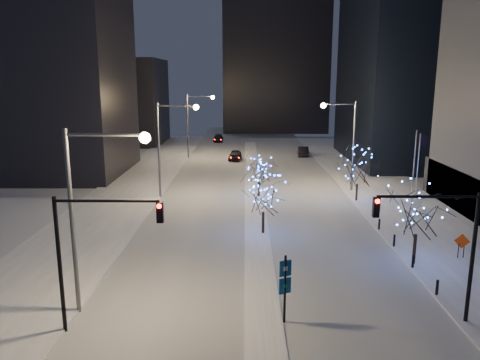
{
  "coord_description": "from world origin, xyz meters",
  "views": [
    {
      "loc": [
        -0.97,
        -21.26,
        12.48
      ],
      "look_at": [
        -1.35,
        12.93,
        5.0
      ],
      "focal_mm": 35.0,
      "sensor_mm": 36.0,
      "label": 1
    }
  ],
  "objects_px": {
    "car_mid": "(303,151)",
    "traffic_signal_west": "(90,242)",
    "holiday_tree_plaza_near": "(418,211)",
    "construction_sign": "(462,243)",
    "traffic_signal_east": "(443,236)",
    "holiday_tree_plaza_far": "(358,168)",
    "holiday_tree_median_near": "(263,195)",
    "street_lamp_w_mid": "(168,137)",
    "street_lamp_w_far": "(194,117)",
    "holiday_tree_median_far": "(259,170)",
    "car_far": "(218,138)",
    "street_lamp_east": "(346,134)",
    "car_near": "(235,155)",
    "wayfinding_sign": "(285,282)",
    "street_lamp_w_near": "(91,197)"
  },
  "relations": [
    {
      "from": "traffic_signal_west",
      "to": "car_near",
      "type": "distance_m",
      "value": 50.91
    },
    {
      "from": "car_far",
      "to": "street_lamp_w_mid",
      "type": "bearing_deg",
      "value": -93.85
    },
    {
      "from": "street_lamp_east",
      "to": "holiday_tree_median_far",
      "type": "height_order",
      "value": "street_lamp_east"
    },
    {
      "from": "street_lamp_w_mid",
      "to": "traffic_signal_east",
      "type": "xyz_separation_m",
      "value": [
        17.88,
        -26.0,
        -1.74
      ]
    },
    {
      "from": "street_lamp_w_near",
      "to": "holiday_tree_median_far",
      "type": "xyz_separation_m",
      "value": [
        9.44,
        25.13,
        -3.49
      ]
    },
    {
      "from": "street_lamp_w_far",
      "to": "holiday_tree_plaza_far",
      "type": "xyz_separation_m",
      "value": [
        19.44,
        -26.56,
        -2.97
      ]
    },
    {
      "from": "holiday_tree_median_near",
      "to": "holiday_tree_plaza_near",
      "type": "xyz_separation_m",
      "value": [
        10.0,
        -6.29,
        0.5
      ]
    },
    {
      "from": "traffic_signal_east",
      "to": "car_far",
      "type": "height_order",
      "value": "traffic_signal_east"
    },
    {
      "from": "street_lamp_east",
      "to": "holiday_tree_plaza_near",
      "type": "relative_size",
      "value": 1.78
    },
    {
      "from": "street_lamp_w_far",
      "to": "car_mid",
      "type": "xyz_separation_m",
      "value": [
        17.46,
        2.65,
        -5.73
      ]
    },
    {
      "from": "street_lamp_east",
      "to": "holiday_tree_plaza_near",
      "type": "height_order",
      "value": "street_lamp_east"
    },
    {
      "from": "car_mid",
      "to": "traffic_signal_west",
      "type": "bearing_deg",
      "value": 76.23
    },
    {
      "from": "street_lamp_w_near",
      "to": "wayfinding_sign",
      "type": "height_order",
      "value": "street_lamp_w_near"
    },
    {
      "from": "street_lamp_east",
      "to": "traffic_signal_east",
      "type": "bearing_deg",
      "value": -92.26
    },
    {
      "from": "construction_sign",
      "to": "traffic_signal_east",
      "type": "bearing_deg",
      "value": -107.17
    },
    {
      "from": "street_lamp_w_near",
      "to": "holiday_tree_median_near",
      "type": "distance_m",
      "value": 16.38
    },
    {
      "from": "street_lamp_w_mid",
      "to": "car_far",
      "type": "bearing_deg",
      "value": 86.67
    },
    {
      "from": "street_lamp_w_mid",
      "to": "traffic_signal_east",
      "type": "relative_size",
      "value": 1.43
    },
    {
      "from": "holiday_tree_plaza_near",
      "to": "holiday_tree_plaza_far",
      "type": "distance_m",
      "value": 16.73
    },
    {
      "from": "car_near",
      "to": "car_mid",
      "type": "bearing_deg",
      "value": 26.09
    },
    {
      "from": "street_lamp_w_far",
      "to": "wayfinding_sign",
      "type": "distance_m",
      "value": 52.15
    },
    {
      "from": "traffic_signal_west",
      "to": "holiday_tree_median_near",
      "type": "xyz_separation_m",
      "value": [
        8.94,
        15.0,
        -1.44
      ]
    },
    {
      "from": "street_lamp_w_far",
      "to": "street_lamp_w_near",
      "type": "bearing_deg",
      "value": -90.0
    },
    {
      "from": "holiday_tree_median_near",
      "to": "wayfinding_sign",
      "type": "relative_size",
      "value": 1.32
    },
    {
      "from": "holiday_tree_plaza_near",
      "to": "construction_sign",
      "type": "bearing_deg",
      "value": 15.83
    },
    {
      "from": "wayfinding_sign",
      "to": "holiday_tree_plaza_near",
      "type": "bearing_deg",
      "value": 16.0
    },
    {
      "from": "holiday_tree_plaza_far",
      "to": "construction_sign",
      "type": "relative_size",
      "value": 3.31
    },
    {
      "from": "holiday_tree_median_far",
      "to": "street_lamp_w_near",
      "type": "bearing_deg",
      "value": -110.59
    },
    {
      "from": "holiday_tree_plaza_far",
      "to": "traffic_signal_east",
      "type": "bearing_deg",
      "value": -93.65
    },
    {
      "from": "traffic_signal_east",
      "to": "construction_sign",
      "type": "bearing_deg",
      "value": 59.22
    },
    {
      "from": "street_lamp_w_near",
      "to": "holiday_tree_plaza_near",
      "type": "height_order",
      "value": "street_lamp_w_near"
    },
    {
      "from": "traffic_signal_east",
      "to": "car_near",
      "type": "height_order",
      "value": "traffic_signal_east"
    },
    {
      "from": "street_lamp_w_near",
      "to": "wayfinding_sign",
      "type": "xyz_separation_m",
      "value": [
        10.03,
        -1.0,
        -4.23
      ]
    },
    {
      "from": "street_lamp_east",
      "to": "traffic_signal_east",
      "type": "height_order",
      "value": "street_lamp_east"
    },
    {
      "from": "street_lamp_w_far",
      "to": "traffic_signal_west",
      "type": "height_order",
      "value": "street_lamp_w_far"
    },
    {
      "from": "street_lamp_w_near",
      "to": "car_mid",
      "type": "relative_size",
      "value": 2.14
    },
    {
      "from": "construction_sign",
      "to": "holiday_tree_plaza_near",
      "type": "bearing_deg",
      "value": -150.56
    },
    {
      "from": "wayfinding_sign",
      "to": "holiday_tree_median_far",
      "type": "bearing_deg",
      "value": 67.96
    },
    {
      "from": "holiday_tree_median_far",
      "to": "car_mid",
      "type": "bearing_deg",
      "value": 73.75
    },
    {
      "from": "construction_sign",
      "to": "holiday_tree_median_far",
      "type": "bearing_deg",
      "value": 141.76
    },
    {
      "from": "street_lamp_w_mid",
      "to": "holiday_tree_median_near",
      "type": "distance_m",
      "value": 15.59
    },
    {
      "from": "street_lamp_w_near",
      "to": "street_lamp_w_mid",
      "type": "relative_size",
      "value": 1.0
    },
    {
      "from": "holiday_tree_median_far",
      "to": "construction_sign",
      "type": "xyz_separation_m",
      "value": [
        13.65,
        -17.38,
        -1.8
      ]
    },
    {
      "from": "holiday_tree_median_far",
      "to": "traffic_signal_west",
      "type": "bearing_deg",
      "value": -108.24
    },
    {
      "from": "traffic_signal_east",
      "to": "holiday_tree_plaza_near",
      "type": "xyz_separation_m",
      "value": [
        1.56,
        7.71,
        -0.94
      ]
    },
    {
      "from": "car_far",
      "to": "holiday_tree_median_far",
      "type": "xyz_separation_m",
      "value": [
        6.85,
        -44.41,
        2.34
      ]
    },
    {
      "from": "street_lamp_w_far",
      "to": "holiday_tree_median_near",
      "type": "bearing_deg",
      "value": -75.69
    },
    {
      "from": "street_lamp_w_near",
      "to": "construction_sign",
      "type": "xyz_separation_m",
      "value": [
        23.09,
        7.75,
        -5.29
      ]
    },
    {
      "from": "street_lamp_w_near",
      "to": "street_lamp_east",
      "type": "distance_m",
      "value": 33.85
    },
    {
      "from": "car_near",
      "to": "holiday_tree_median_near",
      "type": "relative_size",
      "value": 0.92
    }
  ]
}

